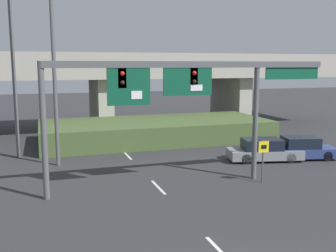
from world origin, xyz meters
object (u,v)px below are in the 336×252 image
object	(u,v)px
highway_light_pole_near	(12,50)
parked_sedan_near_right	(264,150)
parked_sedan_mid_right	(302,149)
highway_light_pole_far	(52,22)
signal_gantry	(181,87)
speed_limit_sign	(263,155)

from	to	relation	value
highway_light_pole_near	parked_sedan_near_right	bearing A→B (deg)	-21.12
parked_sedan_near_right	highway_light_pole_near	bearing A→B (deg)	171.65
parked_sedan_mid_right	highway_light_pole_far	bearing A→B (deg)	-178.52
highway_light_pole_far	parked_sedan_near_right	world-z (taller)	highway_light_pole_far
highway_light_pole_far	signal_gantry	bearing A→B (deg)	-47.35
signal_gantry	highway_light_pole_near	bearing A→B (deg)	131.49
signal_gantry	parked_sedan_near_right	distance (m)	9.02
parked_sedan_near_right	highway_light_pole_far	bearing A→B (deg)	-179.84
parked_sedan_near_right	speed_limit_sign	bearing A→B (deg)	-109.41
highway_light_pole_near	parked_sedan_near_right	distance (m)	17.66
speed_limit_sign	parked_sedan_near_right	size ratio (longest dim) A/B	0.46
signal_gantry	speed_limit_sign	bearing A→B (deg)	-10.47
signal_gantry	parked_sedan_near_right	size ratio (longest dim) A/B	2.98
highway_light_pole_far	parked_sedan_mid_right	bearing A→B (deg)	-11.77
parked_sedan_near_right	parked_sedan_mid_right	bearing A→B (deg)	5.05
signal_gantry	parked_sedan_near_right	world-z (taller)	signal_gantry
highway_light_pole_near	signal_gantry	bearing A→B (deg)	-48.51
parked_sedan_near_right	parked_sedan_mid_right	distance (m)	2.72
speed_limit_sign	signal_gantry	bearing A→B (deg)	169.53
speed_limit_sign	highway_light_pole_far	xyz separation A→B (m)	(-10.19, 7.13, 7.19)
highway_light_pole_far	parked_sedan_mid_right	xyz separation A→B (m)	(15.55, -3.24, -8.02)
highway_light_pole_far	speed_limit_sign	bearing A→B (deg)	-34.99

